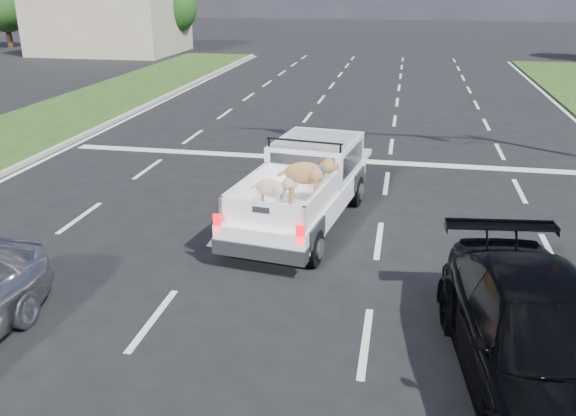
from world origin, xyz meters
name	(u,v)px	position (x,y,z in m)	size (l,w,h in m)	color
ground	(256,331)	(0.00, 0.00, 0.00)	(160.00, 160.00, 0.00)	black
road_markings	(316,196)	(0.00, 6.56, 0.01)	(17.75, 60.00, 0.01)	silver
building_left	(110,23)	(-20.00, 36.00, 2.20)	(10.00, 8.00, 4.40)	tan
tree_far_a	(4,5)	(-30.00, 38.00, 3.29)	(4.20, 4.20, 5.40)	#332114
tree_far_b	(73,6)	(-24.00, 38.00, 3.29)	(4.20, 4.20, 5.40)	#332114
tree_far_c	(170,7)	(-16.00, 38.00, 3.29)	(4.20, 4.20, 5.40)	#332114
pickup_truck	(304,185)	(-0.01, 4.70, 0.91)	(2.58, 5.42, 1.95)	black
black_coupe	(542,342)	(4.11, -0.75, 0.77)	(2.16, 5.31, 1.54)	black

